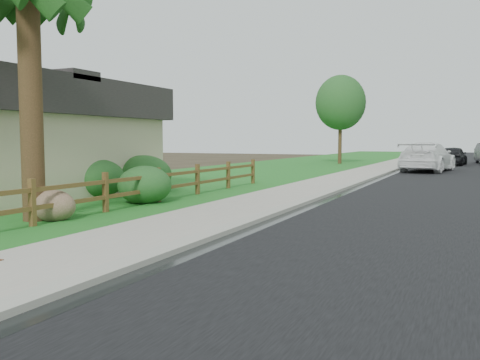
% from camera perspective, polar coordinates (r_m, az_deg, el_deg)
% --- Properties ---
extents(ground, '(120.00, 120.00, 0.00)m').
position_cam_1_polar(ground, '(7.53, -19.14, -10.60)').
color(ground, '#31291B').
extents(road, '(8.00, 90.00, 0.02)m').
position_cam_1_polar(road, '(40.25, 24.25, 1.39)').
color(road, black).
rests_on(road, ground).
extents(curb, '(0.40, 90.00, 0.12)m').
position_cam_1_polar(curb, '(40.51, 18.30, 1.65)').
color(curb, gray).
rests_on(curb, ground).
extents(wet_gutter, '(0.50, 90.00, 0.00)m').
position_cam_1_polar(wet_gutter, '(40.48, 18.79, 1.58)').
color(wet_gutter, black).
rests_on(wet_gutter, road).
extents(sidewalk, '(2.20, 90.00, 0.10)m').
position_cam_1_polar(sidewalk, '(40.69, 16.48, 1.69)').
color(sidewalk, '#9C9588').
rests_on(sidewalk, ground).
extents(grass_strip, '(1.60, 90.00, 0.06)m').
position_cam_1_polar(grass_strip, '(41.01, 13.86, 1.74)').
color(grass_strip, '#1B5E20').
rests_on(grass_strip, ground).
extents(lawn_near, '(9.00, 90.00, 0.04)m').
position_cam_1_polar(lawn_near, '(42.32, 6.93, 1.91)').
color(lawn_near, '#1B5E20').
rests_on(lawn_near, ground).
extents(ranch_fence, '(0.12, 16.92, 1.10)m').
position_cam_1_polar(ranch_fence, '(14.56, -11.85, -0.76)').
color(ranch_fence, '#443016').
rests_on(ranch_fence, ground).
extents(white_suv, '(3.21, 6.30, 1.75)m').
position_cam_1_polar(white_suv, '(32.96, 20.31, 2.44)').
color(white_suv, white).
rests_on(white_suv, road).
extents(dark_car_mid, '(2.04, 4.36, 1.44)m').
position_cam_1_polar(dark_car_mid, '(41.70, 22.82, 2.54)').
color(dark_car_mid, black).
rests_on(dark_car_mid, road).
extents(boulder, '(1.30, 1.08, 0.76)m').
position_cam_1_polar(boulder, '(12.75, -20.22, -2.75)').
color(boulder, brown).
rests_on(boulder, ground).
extents(shrub_b, '(2.37, 2.37, 1.31)m').
position_cam_1_polar(shrub_b, '(17.45, -15.82, 0.16)').
color(shrub_b, '#1B4C23').
rests_on(shrub_b, ground).
extents(shrub_c, '(1.95, 1.95, 1.16)m').
position_cam_1_polar(shrub_c, '(15.49, -10.66, -0.56)').
color(shrub_c, '#1B4C23').
rests_on(shrub_c, ground).
extents(shrub_d, '(2.39, 2.39, 1.38)m').
position_cam_1_polar(shrub_d, '(18.66, -10.78, 0.63)').
color(shrub_d, '#1B4C23').
rests_on(shrub_d, ground).
extents(tree_mid_left, '(3.94, 3.94, 7.04)m').
position_cam_1_polar(tree_mid_left, '(41.30, 11.23, 8.51)').
color(tree_mid_left, '#332815').
rests_on(tree_mid_left, ground).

